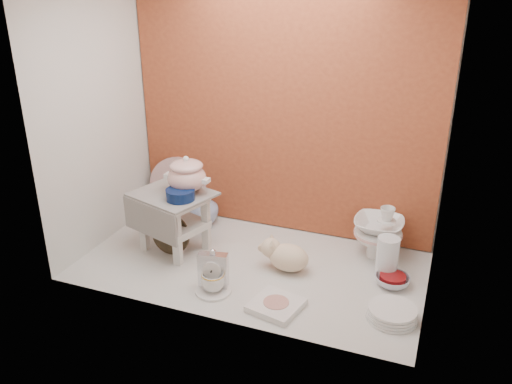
% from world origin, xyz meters
% --- Properties ---
extents(ground, '(1.80, 1.80, 0.00)m').
position_xyz_m(ground, '(0.00, 0.00, 0.00)').
color(ground, silver).
rests_on(ground, ground).
extents(niche_shell, '(1.86, 1.03, 1.53)m').
position_xyz_m(niche_shell, '(0.00, 0.18, 0.93)').
color(niche_shell, '#A74E29').
rests_on(niche_shell, ground).
extents(step_stool, '(0.48, 0.45, 0.34)m').
position_xyz_m(step_stool, '(-0.46, 0.01, 0.17)').
color(step_stool, silver).
rests_on(step_stool, ground).
extents(soup_tureen, '(0.29, 0.29, 0.21)m').
position_xyz_m(soup_tureen, '(-0.39, 0.06, 0.45)').
color(soup_tureen, white).
rests_on(soup_tureen, step_stool).
extents(cobalt_bowl, '(0.16, 0.16, 0.06)m').
position_xyz_m(cobalt_bowl, '(-0.38, -0.04, 0.37)').
color(cobalt_bowl, '#091A46').
rests_on(cobalt_bowl, step_stool).
extents(floral_platter, '(0.38, 0.13, 0.37)m').
position_xyz_m(floral_platter, '(-0.68, 0.45, 0.19)').
color(floral_platter, white).
rests_on(floral_platter, ground).
extents(blue_white_vase, '(0.30, 0.30, 0.24)m').
position_xyz_m(blue_white_vase, '(-0.48, 0.35, 0.12)').
color(blue_white_vase, white).
rests_on(blue_white_vase, ground).
extents(lacquer_tray, '(0.23, 0.05, 0.23)m').
position_xyz_m(lacquer_tray, '(-0.46, -0.04, 0.12)').
color(lacquer_tray, black).
rests_on(lacquer_tray, ground).
extents(mantel_clock, '(0.15, 0.08, 0.21)m').
position_xyz_m(mantel_clock, '(-0.09, -0.27, 0.11)').
color(mantel_clock, silver).
rests_on(mantel_clock, ground).
extents(plush_pig, '(0.32, 0.28, 0.16)m').
position_xyz_m(plush_pig, '(0.20, 0.02, 0.08)').
color(plush_pig, beige).
rests_on(plush_pig, ground).
extents(teacup_saucer, '(0.21, 0.21, 0.01)m').
position_xyz_m(teacup_saucer, '(-0.08, -0.31, 0.01)').
color(teacup_saucer, white).
rests_on(teacup_saucer, ground).
extents(gold_rim_teacup, '(0.15, 0.15, 0.09)m').
position_xyz_m(gold_rim_teacup, '(-0.08, -0.31, 0.06)').
color(gold_rim_teacup, white).
rests_on(gold_rim_teacup, teacup_saucer).
extents(lattice_dish, '(0.26, 0.26, 0.03)m').
position_xyz_m(lattice_dish, '(0.25, -0.32, 0.02)').
color(lattice_dish, white).
rests_on(lattice_dish, ground).
extents(dinner_plate_stack, '(0.24, 0.24, 0.06)m').
position_xyz_m(dinner_plate_stack, '(0.77, -0.21, 0.03)').
color(dinner_plate_stack, white).
rests_on(dinner_plate_stack, ground).
extents(crystal_bowl, '(0.19, 0.19, 0.05)m').
position_xyz_m(crystal_bowl, '(0.73, 0.07, 0.03)').
color(crystal_bowl, silver).
rests_on(crystal_bowl, ground).
extents(clear_glass_vase, '(0.13, 0.13, 0.23)m').
position_xyz_m(clear_glass_vase, '(0.69, 0.14, 0.11)').
color(clear_glass_vase, silver).
rests_on(clear_glass_vase, ground).
extents(porcelain_tower, '(0.31, 0.31, 0.30)m').
position_xyz_m(porcelain_tower, '(0.61, 0.34, 0.15)').
color(porcelain_tower, white).
rests_on(porcelain_tower, ground).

